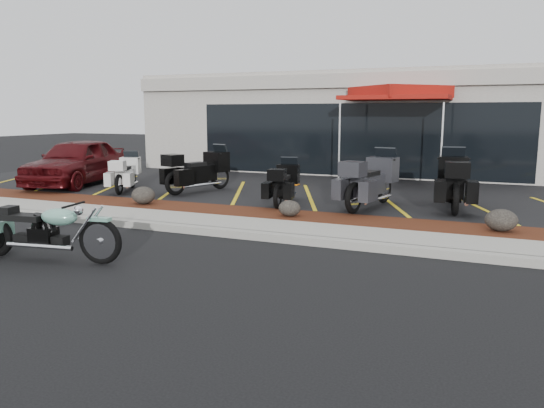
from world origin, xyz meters
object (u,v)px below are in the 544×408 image
at_px(hero_cruiser, 100,234).
at_px(popup_canopy, 399,95).
at_px(touring_white, 132,169).
at_px(parked_car, 77,162).
at_px(traffic_cone, 294,178).

relative_size(hero_cruiser, popup_canopy, 0.74).
bearing_deg(touring_white, hero_cruiser, -169.06).
xyz_separation_m(hero_cruiser, parked_car, (-6.64, 6.76, 0.40)).
bearing_deg(popup_canopy, traffic_cone, -147.72).
relative_size(hero_cruiser, touring_white, 1.45).
bearing_deg(traffic_cone, touring_white, -149.67).
height_order(hero_cruiser, popup_canopy, popup_canopy).
distance_m(parked_car, popup_canopy, 10.88).
bearing_deg(traffic_cone, hero_cruiser, -89.39).
relative_size(parked_car, popup_canopy, 1.14).
height_order(parked_car, popup_canopy, popup_canopy).
bearing_deg(hero_cruiser, touring_white, 115.69).
bearing_deg(popup_canopy, parked_car, -159.88).
distance_m(traffic_cone, popup_canopy, 4.60).
relative_size(hero_cruiser, traffic_cone, 6.36).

